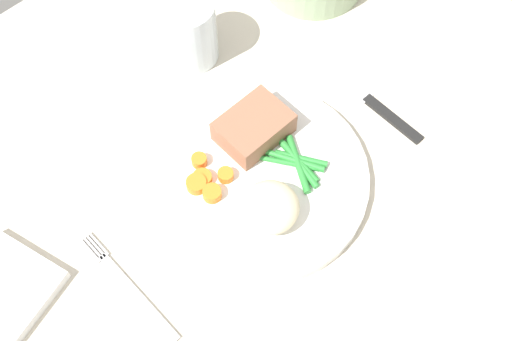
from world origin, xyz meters
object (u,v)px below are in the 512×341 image
object	(u,v)px
water_glass	(188,34)
knife	(361,94)
fork	(131,288)
dinner_plate	(256,178)
meat_portion	(254,127)

from	to	relation	value
water_glass	knife	bearing A→B (deg)	-60.29
fork	water_glass	distance (cm)	33.11
knife	water_glass	xyz separation A→B (cm)	(-11.55, 20.25, 3.77)
dinner_plate	knife	distance (cm)	18.42
dinner_plate	knife	world-z (taller)	dinner_plate
dinner_plate	water_glass	size ratio (longest dim) A/B	2.89
dinner_plate	water_glass	world-z (taller)	water_glass
meat_portion	water_glass	size ratio (longest dim) A/B	0.91
knife	dinner_plate	bearing A→B (deg)	178.37
fork	water_glass	xyz separation A→B (cm)	(25.94, 20.22, 3.77)
dinner_plate	fork	bearing A→B (deg)	-179.23
knife	water_glass	size ratio (longest dim) A/B	2.22
meat_portion	knife	world-z (taller)	meat_portion
meat_portion	water_glass	world-z (taller)	water_glass
water_glass	fork	bearing A→B (deg)	-142.07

